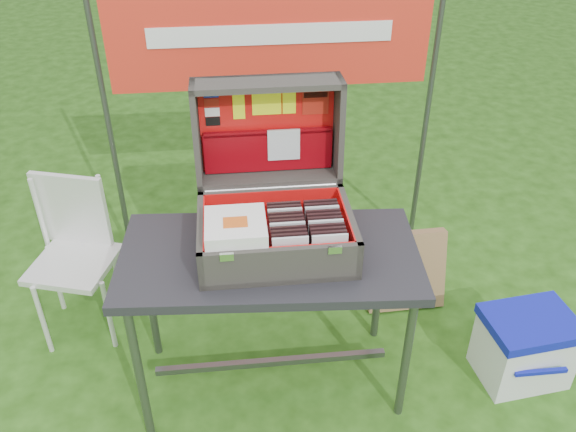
{
  "coord_description": "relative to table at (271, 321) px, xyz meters",
  "views": [
    {
      "loc": [
        -0.24,
        -1.86,
        2.23
      ],
      "look_at": [
        -0.02,
        0.1,
        0.89
      ],
      "focal_mm": 38.0,
      "sensor_mm": 36.0,
      "label": 1
    }
  ],
  "objects": [
    {
      "name": "cd_left_7",
      "position": [
        0.07,
        0.01,
        0.48
      ],
      "size": [
        0.13,
        0.01,
        0.15
      ],
      "primitive_type": "cube",
      "color": "black",
      "rests_on": "suitcase_liner_floor"
    },
    {
      "name": "songbook_7",
      "position": [
        -0.13,
        -0.07,
        0.57
      ],
      "size": [
        0.23,
        0.23,
        0.0
      ],
      "primitive_type": "cube",
      "color": "white",
      "rests_on": "suitcase_base_wall_front"
    },
    {
      "name": "cooler_handle",
      "position": [
        1.15,
        -0.25,
        -0.19
      ],
      "size": [
        0.24,
        0.02,
        0.02
      ],
      "primitive_type": "cube",
      "color": "#1018AF",
      "rests_on": "cooler_body"
    },
    {
      "name": "songbook_5",
      "position": [
        -0.13,
        -0.07,
        0.56
      ],
      "size": [
        0.23,
        0.23,
        0.0
      ],
      "primitive_type": "cube",
      "color": "white",
      "rests_on": "suitcase_base_wall_front"
    },
    {
      "name": "chair",
      "position": [
        -0.91,
        0.45,
        0.02
      ],
      "size": [
        0.46,
        0.49,
        0.8
      ],
      "primitive_type": null,
      "rotation": [
        0.0,
        0.0,
        -0.3
      ],
      "color": "silver",
      "rests_on": "ground"
    },
    {
      "name": "cd_right_6",
      "position": [
        0.21,
        -0.01,
        0.48
      ],
      "size": [
        0.13,
        0.01,
        0.15
      ],
      "primitive_type": "cube",
      "color": "black",
      "rests_on": "suitcase_liner_floor"
    },
    {
      "name": "suitcase_liner_floor",
      "position": [
        0.03,
        0.01,
        0.4
      ],
      "size": [
        0.56,
        0.38,
        0.01
      ],
      "primitive_type": "cube",
      "color": "red",
      "rests_on": "suitcase_base_bottom"
    },
    {
      "name": "suitcase_base_wall_left",
      "position": [
        -0.26,
        0.01,
        0.46
      ],
      "size": [
        0.02,
        0.43,
        0.16
      ],
      "primitive_type": "cube",
      "color": "#444139",
      "rests_on": "table_top"
    },
    {
      "name": "suitcase",
      "position": [
        0.03,
        0.07,
        0.67
      ],
      "size": [
        0.61,
        0.59,
        0.59
      ],
      "primitive_type": null,
      "color": "#444139",
      "rests_on": "table"
    },
    {
      "name": "lid_sticker_cc_c",
      "position": [
        -0.19,
        0.37,
        0.82
      ],
      "size": [
        0.06,
        0.0,
        0.04
      ],
      "primitive_type": "cube",
      "rotation": [
        -1.62,
        0.0,
        0.0
      ],
      "color": "white",
      "rests_on": "suitcase_lid_liner"
    },
    {
      "name": "songbook_3",
      "position": [
        -0.13,
        -0.07,
        0.55
      ],
      "size": [
        0.23,
        0.23,
        0.0
      ],
      "primitive_type": "cube",
      "color": "white",
      "rests_on": "suitcase_base_wall_front"
    },
    {
      "name": "cd_right_5",
      "position": [
        0.21,
        -0.04,
        0.48
      ],
      "size": [
        0.13,
        0.01,
        0.15
      ],
      "primitive_type": "cube",
      "color": "black",
      "rests_on": "suitcase_liner_floor"
    },
    {
      "name": "table_leg_fl",
      "position": [
        -0.54,
        -0.24,
        -0.02
      ],
      "size": [
        0.04,
        0.04,
        0.71
      ],
      "primitive_type": "cylinder",
      "color": "#59595B",
      "rests_on": "ground"
    },
    {
      "name": "cd_left_3",
      "position": [
        0.07,
        -0.08,
        0.48
      ],
      "size": [
        0.13,
        0.01,
        0.15
      ],
      "primitive_type": "cube",
      "color": "black",
      "rests_on": "suitcase_liner_floor"
    },
    {
      "name": "suitcase_lid_pocket",
      "position": [
        0.03,
        0.35,
        0.65
      ],
      "size": [
        0.54,
        0.04,
        0.17
      ],
      "primitive_type": "cube",
      "rotation": [
        -1.62,
        0.0,
        0.0
      ],
      "color": "maroon",
      "rests_on": "suitcase_lid_liner"
    },
    {
      "name": "cd_right_1",
      "position": [
        0.21,
        -0.13,
        0.48
      ],
      "size": [
        0.13,
        0.01,
        0.15
      ],
      "primitive_type": "cube",
      "color": "black",
      "rests_on": "suitcase_liner_floor"
    },
    {
      "name": "suitcase_latch_left",
      "position": [
        -0.17,
        -0.2,
        0.53
      ],
      "size": [
        0.05,
        0.01,
        0.03
      ],
      "primitive_type": "cube",
      "color": "silver",
      "rests_on": "suitcase_base_wall_front"
    },
    {
      "name": "cooler",
      "position": [
        1.15,
        -0.09,
        -0.2
      ],
      "size": [
        0.43,
        0.34,
        0.35
      ],
      "primitive_type": null,
      "rotation": [
        0.0,
        0.0,
        0.11
      ],
      "color": "white",
      "rests_on": "ground"
    },
    {
      "name": "lid_sticker_cc_a",
      "position": [
        -0.19,
        0.38,
        0.9
      ],
      "size": [
        0.06,
        0.0,
        0.04
      ],
      "primitive_type": "cube",
      "rotation": [
        -1.62,
        0.0,
        0.0
      ],
      "color": "#1933B2",
      "rests_on": "suitcase_lid_liner"
    },
    {
      "name": "lid_card_neon_small",
      "position": [
        0.12,
        0.37,
        0.85
      ],
      "size": [
        0.05,
        0.01,
        0.09
      ],
      "primitive_type": "cube",
      "rotation": [
        -1.62,
        0.0,
        0.0
      ],
      "color": "#E2F316",
      "rests_on": "suitcase_lid_liner"
    },
    {
      "name": "suitcase_liner_wall_front",
      "position": [
        0.03,
        -0.18,
        0.47
      ],
      "size": [
        0.56,
        0.01,
        0.14
      ],
      "primitive_type": "cube",
      "color": "red",
      "rests_on": "suitcase_base_bottom"
    },
    {
      "name": "suitcase_lid_rim_near",
      "position": [
        0.03,
        0.31,
        0.54
      ],
      "size": [
        0.61,
        0.16,
        0.03
      ],
      "primitive_type": "cube",
      "rotation": [
        -1.62,
        0.0,
        0.0
      ],
      "color": "#444139",
      "rests_on": "suitcase_lid_back"
    },
    {
      "name": "chair_seat",
      "position": [
        -0.91,
        0.45,
        0.03
      ],
      "size": [
        0.45,
        0.45,
        0.03
      ],
      "primitive_type": "cube",
      "rotation": [
        0.0,
        0.0,
        -0.3
      ],
      "color": "silver",
      "rests_on": "ground"
    },
    {
      "name": "suitcase_liner_wall_left",
      "position": [
        -0.25,
        0.01,
        0.47
      ],
      "size": [
        0.01,
        0.38,
        0.14
      ],
      "primitive_type": "cube",
      "color": "red",
      "rests_on": "suitcase_base_bottom"
    },
    {
      "name": "chair_backrest",
      "position": [
        -0.91,
        0.63,
        0.23
      ],
      "size": [
        0.36,
        0.14,
        0.38
      ],
      "primitive_type": "cube",
      "rotation": [
        0.0,
        0.0,
        -0.3
      ],
      "color": "silver",
      "rests_on": "chair_seat"
    },
    {
      "name": "cd_right_2",
      "position": [
        0.21,
        -0.11,
        0.48
      ],
      "size": [
        0.13,
        0.01,
        0.15
      ],
      "primitive_type": "cube",
      "color": "black",
      "rests_on": "suitcase_liner_floor"
    },
    {
      "name": "suitcase_lid_rim_far",
      "position": [
        0.03,
        0.33,
        0.95
      ],
      "size": [
        0.61,
        0.16,
        0.03
      ],
      "primitive_type": "cube",
      "rotation": [
        -1.62,
        0.0,
        0.0
      ],
      "color": "#444139",
      "rests_on": "suitcase_lid_back"
    },
    {
      "name": "cooler_lid",
      "position": [
        1.15,
        -0.09,
        -0.05
      ],
      "size": [
        0.43,
        0.34,
        0.05
      ],
      "primitive_type": "cube",
      "rotation": [
        0.0,
        0.0,
        0.11
      ],
      "color": "#1018AF",
      "rests_on": "cooler_body"
    },
    {
      "name": "songbook_9",
      "position": [
        -0.13,
        -0.07,
        0.58
      ],
      "size": [
        0.23,
        0.23,
        0.0
      ],
      "primitive_type": "cube",
      "color": "white",
      "rests_on": "suitcase_base_wall_front"
    },
    {
      "name": "suitcase_hinge",
      "position": [
        0.03,
        0.23,
        0.54
      ],
      "size": [
        0.54,
        0.02,
        0.02
      ],
      "primitive_type": "cylinder",
      "rotation": [
        0.0,
        1.57,
        0.0
      ],
      "color": "silver",
      "rests_on": "suitcase_base_wall_back"
    },
    {
      "name": "chair_leg_fr",
      "position": [
        -0.76,
        0.3,
        -0.17
      ],
      "size": [
        0.02,
        0.02,
        0.41
      ],
      "primitive_type": "cylinder",
      "color": "silver",
      "rests_on": "ground"
    },
    {
      "name": "songbook_4",
      "position": [
        -0.13,
        -0.07,
        0.56
      ],
      "size": [
        0.23,
        0.23,
        0.0
      ],
      "primitive_type": "cube",
      "color": "white",
      "rests_on": "suitcase_base_wall_front"
    },
    {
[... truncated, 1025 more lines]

